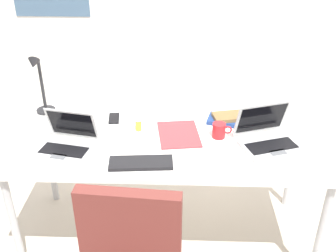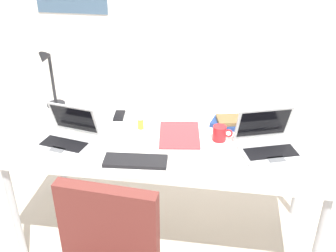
{
  "view_description": "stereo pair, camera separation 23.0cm",
  "coord_description": "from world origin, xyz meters",
  "px_view_note": "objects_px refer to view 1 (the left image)",
  "views": [
    {
      "loc": [
        0.07,
        -2.01,
        1.94
      ],
      "look_at": [
        0.0,
        0.0,
        0.82
      ],
      "focal_mm": 43.66,
      "sensor_mm": 36.0,
      "label": 1
    },
    {
      "loc": [
        0.3,
        -1.99,
        1.94
      ],
      "look_at": [
        0.0,
        0.0,
        0.82
      ],
      "focal_mm": 43.66,
      "sensor_mm": 36.0,
      "label": 2
    }
  ],
  "objects_px": {
    "laptop_front_left": "(67,143)",
    "external_keyboard": "(141,163)",
    "laptop_by_keyboard": "(268,138)",
    "desk_lamp": "(40,85)",
    "computer_mouse": "(65,116)",
    "paper_folder_far_corner": "(179,134)",
    "coffee_mug": "(219,130)",
    "book_stack": "(226,118)",
    "pill_bottle": "(138,124)",
    "cell_phone": "(114,118)"
  },
  "relations": [
    {
      "from": "cell_phone",
      "to": "external_keyboard",
      "type": "bearing_deg",
      "value": -72.66
    },
    {
      "from": "external_keyboard",
      "to": "paper_folder_far_corner",
      "type": "distance_m",
      "value": 0.37
    },
    {
      "from": "computer_mouse",
      "to": "book_stack",
      "type": "xyz_separation_m",
      "value": [
        1.0,
        -0.01,
        0.01
      ]
    },
    {
      "from": "laptop_by_keyboard",
      "to": "paper_folder_far_corner",
      "type": "distance_m",
      "value": 0.51
    },
    {
      "from": "laptop_by_keyboard",
      "to": "desk_lamp",
      "type": "bearing_deg",
      "value": 166.23
    },
    {
      "from": "laptop_by_keyboard",
      "to": "laptop_front_left",
      "type": "bearing_deg",
      "value": -175.51
    },
    {
      "from": "desk_lamp",
      "to": "pill_bottle",
      "type": "height_order",
      "value": "desk_lamp"
    },
    {
      "from": "book_stack",
      "to": "coffee_mug",
      "type": "height_order",
      "value": "coffee_mug"
    },
    {
      "from": "laptop_by_keyboard",
      "to": "computer_mouse",
      "type": "distance_m",
      "value": 1.24
    },
    {
      "from": "desk_lamp",
      "to": "paper_folder_far_corner",
      "type": "bearing_deg",
      "value": -15.3
    },
    {
      "from": "pill_bottle",
      "to": "book_stack",
      "type": "relative_size",
      "value": 0.34
    },
    {
      "from": "laptop_by_keyboard",
      "to": "book_stack",
      "type": "relative_size",
      "value": 1.65
    },
    {
      "from": "laptop_front_left",
      "to": "computer_mouse",
      "type": "relative_size",
      "value": 3.46
    },
    {
      "from": "book_stack",
      "to": "coffee_mug",
      "type": "xyz_separation_m",
      "value": [
        -0.05,
        -0.18,
        0.02
      ]
    },
    {
      "from": "laptop_by_keyboard",
      "to": "coffee_mug",
      "type": "relative_size",
      "value": 3.41
    },
    {
      "from": "laptop_by_keyboard",
      "to": "book_stack",
      "type": "xyz_separation_m",
      "value": [
        -0.21,
        0.26,
        -0.02
      ]
    },
    {
      "from": "paper_folder_far_corner",
      "to": "coffee_mug",
      "type": "relative_size",
      "value": 2.74
    },
    {
      "from": "laptop_front_left",
      "to": "pill_bottle",
      "type": "distance_m",
      "value": 0.43
    },
    {
      "from": "external_keyboard",
      "to": "pill_bottle",
      "type": "relative_size",
      "value": 4.18
    },
    {
      "from": "pill_bottle",
      "to": "book_stack",
      "type": "distance_m",
      "value": 0.54
    },
    {
      "from": "laptop_by_keyboard",
      "to": "pill_bottle",
      "type": "height_order",
      "value": "laptop_by_keyboard"
    },
    {
      "from": "laptop_by_keyboard",
      "to": "book_stack",
      "type": "distance_m",
      "value": 0.34
    },
    {
      "from": "computer_mouse",
      "to": "paper_folder_far_corner",
      "type": "bearing_deg",
      "value": -32.62
    },
    {
      "from": "laptop_by_keyboard",
      "to": "external_keyboard",
      "type": "distance_m",
      "value": 0.72
    },
    {
      "from": "external_keyboard",
      "to": "laptop_front_left",
      "type": "bearing_deg",
      "value": 158.43
    },
    {
      "from": "computer_mouse",
      "to": "desk_lamp",
      "type": "bearing_deg",
      "value": 140.97
    },
    {
      "from": "pill_bottle",
      "to": "desk_lamp",
      "type": "bearing_deg",
      "value": 163.14
    },
    {
      "from": "computer_mouse",
      "to": "book_stack",
      "type": "height_order",
      "value": "book_stack"
    },
    {
      "from": "pill_bottle",
      "to": "paper_folder_far_corner",
      "type": "bearing_deg",
      "value": -11.14
    },
    {
      "from": "pill_bottle",
      "to": "book_stack",
      "type": "height_order",
      "value": "pill_bottle"
    },
    {
      "from": "cell_phone",
      "to": "pill_bottle",
      "type": "xyz_separation_m",
      "value": [
        0.17,
        -0.13,
        0.04
      ]
    },
    {
      "from": "laptop_by_keyboard",
      "to": "cell_phone",
      "type": "xyz_separation_m",
      "value": [
        -0.9,
        0.28,
        -0.04
      ]
    },
    {
      "from": "desk_lamp",
      "to": "computer_mouse",
      "type": "distance_m",
      "value": 0.24
    },
    {
      "from": "book_stack",
      "to": "paper_folder_far_corner",
      "type": "distance_m",
      "value": 0.33
    },
    {
      "from": "external_keyboard",
      "to": "book_stack",
      "type": "distance_m",
      "value": 0.68
    },
    {
      "from": "desk_lamp",
      "to": "external_keyboard",
      "type": "bearing_deg",
      "value": -39.23
    },
    {
      "from": "external_keyboard",
      "to": "paper_folder_far_corner",
      "type": "bearing_deg",
      "value": 53.88
    },
    {
      "from": "laptop_by_keyboard",
      "to": "paper_folder_far_corner",
      "type": "relative_size",
      "value": 1.24
    },
    {
      "from": "cell_phone",
      "to": "book_stack",
      "type": "xyz_separation_m",
      "value": [
        0.69,
        -0.01,
        0.02
      ]
    },
    {
      "from": "laptop_by_keyboard",
      "to": "coffee_mug",
      "type": "distance_m",
      "value": 0.28
    },
    {
      "from": "desk_lamp",
      "to": "book_stack",
      "type": "distance_m",
      "value": 1.16
    },
    {
      "from": "laptop_front_left",
      "to": "cell_phone",
      "type": "relative_size",
      "value": 2.44
    },
    {
      "from": "computer_mouse",
      "to": "coffee_mug",
      "type": "relative_size",
      "value": 0.85
    },
    {
      "from": "pill_bottle",
      "to": "computer_mouse",
      "type": "bearing_deg",
      "value": 164.32
    },
    {
      "from": "cell_phone",
      "to": "coffee_mug",
      "type": "distance_m",
      "value": 0.67
    },
    {
      "from": "laptop_front_left",
      "to": "external_keyboard",
      "type": "xyz_separation_m",
      "value": [
        0.42,
        -0.13,
        -0.03
      ]
    },
    {
      "from": "desk_lamp",
      "to": "pill_bottle",
      "type": "relative_size",
      "value": 5.07
    },
    {
      "from": "laptop_front_left",
      "to": "pill_bottle",
      "type": "xyz_separation_m",
      "value": [
        0.37,
        0.23,
        -0.0
      ]
    },
    {
      "from": "paper_folder_far_corner",
      "to": "coffee_mug",
      "type": "distance_m",
      "value": 0.24
    },
    {
      "from": "cell_phone",
      "to": "paper_folder_far_corner",
      "type": "relative_size",
      "value": 0.44
    }
  ]
}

